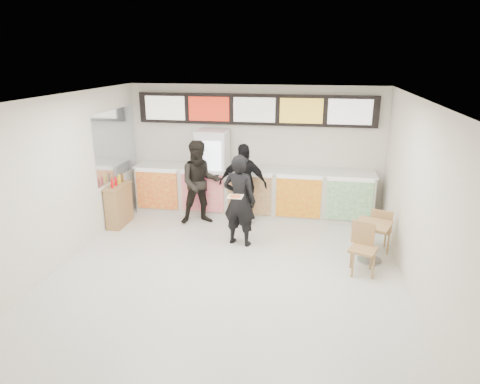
% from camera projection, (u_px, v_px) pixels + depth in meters
% --- Properties ---
extents(floor, '(7.00, 7.00, 0.00)m').
position_uv_depth(floor, '(225.00, 278.00, 7.30)').
color(floor, beige).
rests_on(floor, ground).
extents(ceiling, '(7.00, 7.00, 0.00)m').
position_uv_depth(ceiling, '(223.00, 100.00, 6.39)').
color(ceiling, white).
rests_on(ceiling, wall_back).
extents(wall_back, '(6.00, 0.00, 6.00)m').
position_uv_depth(wall_back, '(255.00, 150.00, 10.13)').
color(wall_back, silver).
rests_on(wall_back, floor).
extents(wall_left, '(0.00, 7.00, 7.00)m').
position_uv_depth(wall_left, '(53.00, 185.00, 7.34)').
color(wall_left, silver).
rests_on(wall_left, floor).
extents(wall_right, '(0.00, 7.00, 7.00)m').
position_uv_depth(wall_right, '(421.00, 206.00, 6.35)').
color(wall_right, silver).
rests_on(wall_right, floor).
extents(service_counter, '(5.56, 0.77, 1.14)m').
position_uv_depth(service_counter, '(252.00, 192.00, 10.03)').
color(service_counter, silver).
rests_on(service_counter, floor).
extents(menu_board, '(5.50, 0.14, 0.70)m').
position_uv_depth(menu_board, '(255.00, 110.00, 9.76)').
color(menu_board, black).
rests_on(menu_board, wall_back).
extents(drinks_fridge, '(0.70, 0.67, 2.00)m').
position_uv_depth(drinks_fridge, '(213.00, 172.00, 10.07)').
color(drinks_fridge, white).
rests_on(drinks_fridge, floor).
extents(mirror_panel, '(0.01, 2.00, 1.50)m').
position_uv_depth(mirror_panel, '(116.00, 143.00, 9.56)').
color(mirror_panel, '#B2B7BF').
rests_on(mirror_panel, wall_left).
extents(customer_main, '(0.75, 0.58, 1.84)m').
position_uv_depth(customer_main, '(239.00, 200.00, 8.37)').
color(customer_main, black).
rests_on(customer_main, floor).
extents(customer_left, '(1.11, 1.00, 1.89)m').
position_uv_depth(customer_left, '(200.00, 183.00, 9.46)').
color(customer_left, black).
rests_on(customer_left, floor).
extents(customer_mid, '(1.09, 0.49, 1.83)m').
position_uv_depth(customer_mid, '(243.00, 184.00, 9.42)').
color(customer_mid, black).
rests_on(customer_mid, floor).
extents(pizza_slice, '(0.36, 0.36, 0.02)m').
position_uv_depth(pizza_slice, '(235.00, 196.00, 7.87)').
color(pizza_slice, beige).
rests_on(pizza_slice, customer_main).
extents(cafe_table, '(0.93, 1.57, 0.89)m').
position_uv_depth(cafe_table, '(372.00, 235.00, 7.76)').
color(cafe_table, '#AE854F').
rests_on(cafe_table, floor).
extents(condiment_ledge, '(0.33, 0.83, 1.10)m').
position_uv_depth(condiment_ledge, '(119.00, 205.00, 9.48)').
color(condiment_ledge, '#AE854F').
rests_on(condiment_ledge, floor).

